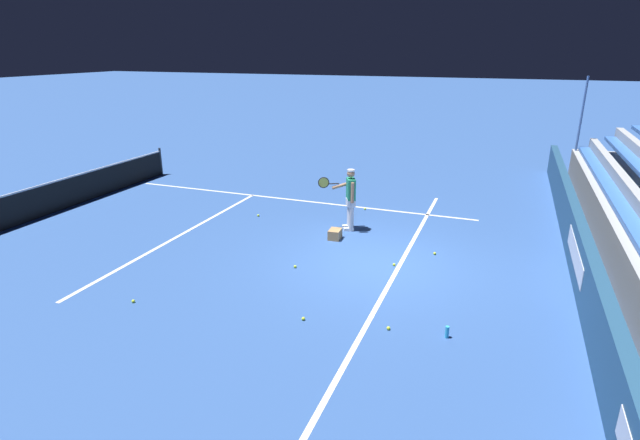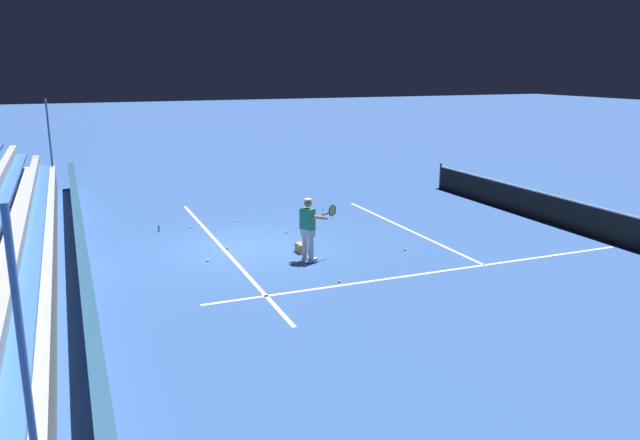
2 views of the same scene
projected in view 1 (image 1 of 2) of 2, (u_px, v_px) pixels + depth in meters
ground_plane at (377, 264)px, 11.72m from camera, size 160.00×160.00×0.00m
court_baseline_white at (398, 267)px, 11.55m from camera, size 12.00×0.10×0.01m
court_sideline_white at (292, 200)px, 16.69m from camera, size 0.10×12.00×0.01m
court_service_line_white at (181, 235)px, 13.56m from camera, size 8.22×0.10×0.01m
back_wall_sponsor_board at (585, 270)px, 10.09m from camera, size 22.97×0.25×1.10m
tennis_player at (350, 199)px, 13.69m from camera, size 0.56×1.07×1.71m
ball_box_cardboard at (335, 234)px, 13.24m from camera, size 0.42×0.32×0.26m
tennis_ball_toward_net at (133, 301)px, 9.94m from camera, size 0.07×0.07×0.07m
tennis_ball_far_left at (435, 253)px, 12.25m from camera, size 0.07×0.07×0.07m
tennis_ball_stray_back at (258, 215)px, 15.03m from camera, size 0.07×0.07×0.07m
tennis_ball_by_box at (365, 209)px, 15.63m from camera, size 0.07×0.07×0.07m
tennis_ball_midcourt at (394, 265)px, 11.62m from camera, size 0.07×0.07×0.07m
tennis_ball_far_right at (388, 328)px, 8.98m from camera, size 0.07×0.07×0.07m
tennis_ball_near_player at (303, 319)px, 9.30m from camera, size 0.07×0.07×0.07m
tennis_ball_on_baseline at (295, 267)px, 11.51m from camera, size 0.07×0.07×0.07m
water_bottle at (447, 332)px, 8.72m from camera, size 0.07×0.07×0.22m
tennis_net at (45, 199)px, 15.02m from camera, size 11.09×0.09×1.07m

